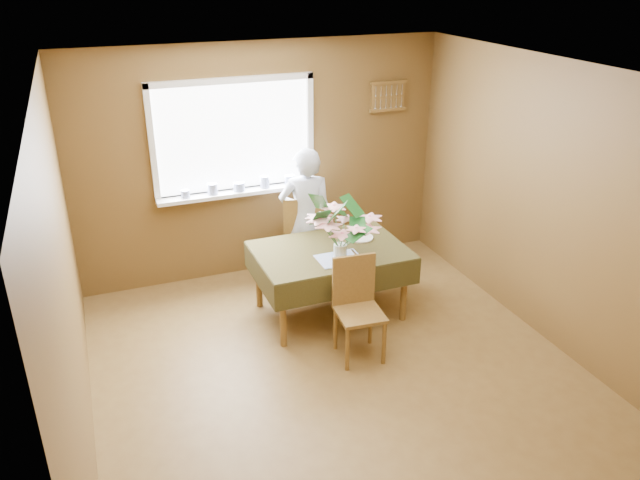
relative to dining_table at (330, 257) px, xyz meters
name	(u,v)px	position (x,y,z in m)	size (l,w,h in m)	color
floor	(343,378)	(-0.29, -1.04, -0.61)	(4.50, 4.50, 0.00)	brown
ceiling	(349,77)	(-0.29, -1.04, 1.89)	(4.50, 4.50, 0.00)	white
wall_back	(263,162)	(-0.29, 1.21, 0.64)	(4.00, 4.00, 0.00)	brown
wall_front	(542,437)	(-0.29, -3.29, 0.64)	(4.00, 4.00, 0.00)	brown
wall_left	(66,290)	(-2.29, -1.04, 0.64)	(4.50, 4.50, 0.00)	brown
wall_right	(558,209)	(1.71, -1.04, 0.64)	(4.50, 4.50, 0.00)	brown
window_assembly	(237,157)	(-0.59, 1.16, 0.74)	(1.72, 0.20, 1.22)	white
spoon_rack	(388,96)	(1.16, 1.18, 1.24)	(0.44, 0.05, 0.33)	brown
dining_table	(330,257)	(0.00, 0.00, 0.00)	(1.45, 0.99, 0.70)	brown
chair_far	(304,235)	(-0.01, 0.74, -0.08)	(0.53, 0.53, 0.99)	brown
chair_near	(357,303)	(-0.03, -0.71, -0.12)	(0.42, 0.42, 0.91)	brown
seated_woman	(306,219)	(-0.01, 0.66, 0.15)	(0.56, 0.37, 1.52)	white
flower_bouquet	(341,225)	(0.00, -0.24, 0.43)	(0.62, 0.62, 0.53)	white
side_plate	(360,237)	(0.37, 0.13, 0.09)	(0.26, 0.26, 0.01)	white
table_knife	(356,255)	(0.17, -0.21, 0.09)	(0.02, 0.23, 0.00)	silver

